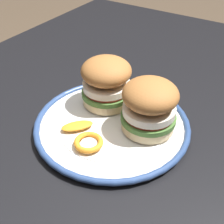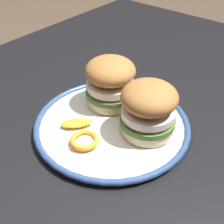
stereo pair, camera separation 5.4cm
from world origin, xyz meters
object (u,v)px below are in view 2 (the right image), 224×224
at_px(sandwich_half_left, 109,80).
at_px(sandwich_half_right, 148,108).
at_px(dining_table, 103,146).
at_px(dinner_plate, 112,124).

bearing_deg(sandwich_half_left, sandwich_half_right, -104.10).
xyz_separation_m(dining_table, dinner_plate, (-0.02, -0.05, 0.10)).
xyz_separation_m(dining_table, sandwich_half_left, (0.03, 0.00, 0.16)).
bearing_deg(dining_table, sandwich_half_left, 6.89).
bearing_deg(sandwich_half_right, dinner_plate, 107.48).
distance_m(dining_table, sandwich_half_right, 0.20).
height_order(dining_table, sandwich_half_left, sandwich_half_left).
height_order(dining_table, sandwich_half_right, sandwich_half_right).
height_order(dinner_plate, sandwich_half_left, sandwich_half_left).
distance_m(dining_table, sandwich_half_left, 0.17).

